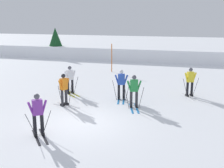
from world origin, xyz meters
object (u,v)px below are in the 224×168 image
skier_orange (64,89)px  skier_white (70,78)px  skier_yellow (190,81)px  skier_blue (121,83)px  conifer_far_left (55,39)px  skier_purple (38,112)px  skier_green (134,90)px  trail_marker_pole (112,58)px

skier_orange → skier_white: bearing=107.6°
skier_yellow → skier_blue: 4.07m
conifer_far_left → skier_purple: bearing=-64.2°
skier_orange → skier_green: (3.57, 0.69, -0.00)m
skier_orange → skier_blue: (2.57, 1.98, 0.04)m
skier_green → trail_marker_pole: (-3.90, 9.09, 0.28)m
skier_orange → trail_marker_pole: size_ratio=0.72×
skier_purple → skier_white: 6.29m
skier_yellow → skier_blue: (-3.68, -1.74, 0.04)m
skier_yellow → skier_purple: bearing=-126.1°
skier_yellow → skier_blue: bearing=-154.7°
skier_green → skier_purple: (-2.82, -4.51, 0.04)m
skier_orange → skier_yellow: bearing=30.8°
skier_white → skier_yellow: bearing=11.5°
skier_purple → skier_yellow: same height
skier_purple → conifer_far_left: conifer_far_left is taller
skier_yellow → conifer_far_left: bearing=140.1°
trail_marker_pole → conifer_far_left: size_ratio=0.70×
skier_yellow → skier_white: 7.12m
skier_green → skier_yellow: bearing=48.5°
skier_yellow → conifer_far_left: 20.08m
skier_orange → skier_blue: 3.25m
skier_yellow → skier_green: bearing=-131.5°
skier_blue → skier_green: bearing=-52.2°
skier_purple → skier_yellow: bearing=53.9°
skier_purple → skier_blue: same height
skier_purple → skier_blue: size_ratio=1.00×
trail_marker_pole → skier_white: bearing=-93.1°
skier_purple → skier_orange: bearing=101.1°
skier_green → skier_yellow: (2.68, 3.03, -0.00)m
skier_white → skier_green: bearing=-20.5°
skier_white → conifer_far_left: 16.61m
skier_green → skier_blue: (-1.00, 1.29, 0.04)m
trail_marker_pole → skier_green: bearing=-66.8°
skier_purple → trail_marker_pole: trail_marker_pole is taller
skier_green → skier_purple: bearing=-122.0°
trail_marker_pole → conifer_far_left: (-8.79, 6.80, 0.92)m
skier_white → skier_blue: bearing=-5.5°
conifer_far_left → skier_orange: bearing=-61.2°
skier_purple → conifer_far_left: (-9.87, 20.40, 1.16)m
skier_yellow → conifer_far_left: conifer_far_left is taller
skier_blue → skier_purple: bearing=-107.4°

